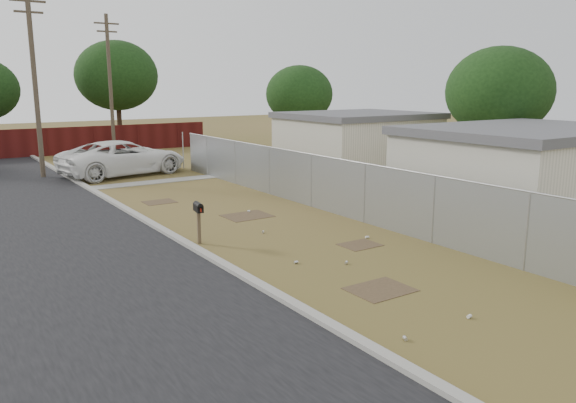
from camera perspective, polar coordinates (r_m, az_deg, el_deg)
ground at (r=17.24m, az=-0.09°, el=-3.51°), size 120.00×120.00×0.00m
street at (r=22.49m, az=-26.75°, el=-1.12°), size 15.10×60.00×0.12m
chainlink_fence at (r=19.68m, az=5.83°, el=0.74°), size 0.10×27.06×2.02m
utility_poles at (r=34.95m, az=-25.12°, el=10.96°), size 12.60×8.24×9.00m
houses at (r=25.59m, az=14.29°, el=4.73°), size 9.30×17.24×3.10m
horizon_trees at (r=38.72m, az=-19.10°, el=11.30°), size 33.32×31.94×7.78m
mailbox at (r=16.39m, az=-9.09°, el=-0.96°), size 0.26×0.54×1.24m
pickup_truck at (r=29.87m, az=-16.36°, el=4.29°), size 6.86×4.15×1.78m
scattered_litter at (r=15.14m, az=4.15°, el=-5.58°), size 4.16×10.78×0.07m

